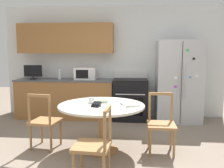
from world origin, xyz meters
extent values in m
plane|color=gray|center=(0.00, 0.00, 0.00)|extent=(14.00, 14.00, 0.00)
cube|color=silver|center=(0.00, 2.65, 1.30)|extent=(5.20, 0.10, 2.60)
cube|color=#936033|center=(-1.09, 2.43, 1.84)|extent=(2.22, 0.34, 0.68)
cube|color=#936033|center=(-1.09, 2.29, 0.43)|extent=(2.22, 0.62, 0.86)
cube|color=#4C4C51|center=(-1.09, 2.29, 0.88)|extent=(2.25, 0.64, 0.03)
cube|color=#B2B5BA|center=(1.48, 2.23, 0.89)|extent=(0.96, 0.71, 1.78)
cube|color=#333333|center=(1.48, 1.87, 0.89)|extent=(0.01, 0.01, 1.71)
cylinder|color=silver|center=(1.43, 1.86, 0.93)|extent=(0.02, 0.02, 0.75)
cylinder|color=silver|center=(1.53, 1.86, 0.93)|extent=(0.02, 0.02, 0.75)
cube|color=purple|center=(1.36, 1.87, 0.82)|extent=(0.06, 0.01, 0.04)
cube|color=#338CD8|center=(1.65, 1.87, 1.02)|extent=(0.04, 0.01, 0.03)
cube|color=white|center=(1.37, 1.87, 1.00)|extent=(0.06, 0.02, 0.05)
cube|color=#3FB259|center=(1.58, 1.87, 1.56)|extent=(0.06, 0.01, 0.05)
cube|color=white|center=(1.78, 1.87, 1.04)|extent=(0.06, 0.02, 0.05)
cube|color=black|center=(1.71, 1.87, 1.39)|extent=(0.06, 0.02, 0.04)
cube|color=black|center=(0.43, 2.26, 0.45)|extent=(0.76, 0.64, 0.90)
cube|color=black|center=(0.43, 1.94, 0.36)|extent=(0.55, 0.01, 0.40)
cylinder|color=silver|center=(0.43, 1.91, 0.63)|extent=(0.63, 0.02, 0.02)
cube|color=black|center=(0.43, 2.26, 0.91)|extent=(0.76, 0.64, 0.02)
cube|color=white|center=(0.43, 2.55, 1.00)|extent=(0.76, 0.06, 0.16)
cube|color=white|center=(-0.61, 2.32, 1.04)|extent=(0.48, 0.37, 0.27)
cube|color=black|center=(-0.65, 2.13, 1.04)|extent=(0.28, 0.01, 0.19)
cube|color=silver|center=(-0.44, 2.13, 1.04)|extent=(0.10, 0.01, 0.20)
cylinder|color=black|center=(-1.83, 2.25, 0.91)|extent=(0.16, 0.16, 0.02)
cylinder|color=black|center=(-1.83, 2.25, 0.94)|extent=(0.03, 0.03, 0.04)
cube|color=black|center=(-1.83, 2.25, 1.09)|extent=(0.42, 0.05, 0.27)
cylinder|color=silver|center=(-1.22, 2.29, 0.99)|extent=(0.07, 0.07, 0.19)
cylinder|color=silver|center=(-1.22, 2.29, 1.12)|extent=(0.03, 0.03, 0.07)
cylinder|color=#262626|center=(-1.22, 2.29, 1.17)|extent=(0.03, 0.03, 0.01)
cylinder|color=beige|center=(0.01, 0.36, 0.72)|extent=(1.32, 1.32, 0.03)
cylinder|color=#9E7042|center=(0.01, 0.36, 0.36)|extent=(0.11, 0.11, 0.68)
cylinder|color=#9E7042|center=(0.01, 0.36, 0.01)|extent=(0.52, 0.52, 0.03)
cube|color=#9E7042|center=(-0.90, 0.42, 0.43)|extent=(0.47, 0.47, 0.04)
cylinder|color=#9E7042|center=(-1.04, 0.62, 0.21)|extent=(0.04, 0.04, 0.41)
cylinder|color=#9E7042|center=(-0.70, 0.57, 0.21)|extent=(0.04, 0.04, 0.41)
cylinder|color=#9E7042|center=(-1.09, 0.28, 0.21)|extent=(0.04, 0.04, 0.41)
cylinder|color=#9E7042|center=(-0.75, 0.23, 0.21)|extent=(0.04, 0.04, 0.41)
cylinder|color=#9E7042|center=(-1.09, 0.26, 0.68)|extent=(0.04, 0.04, 0.45)
cylinder|color=#9E7042|center=(-0.75, 0.21, 0.68)|extent=(0.04, 0.04, 0.45)
cube|color=#9E7042|center=(-0.92, 0.24, 0.88)|extent=(0.35, 0.08, 0.04)
cube|color=#9E7042|center=(0.92, 0.38, 0.43)|extent=(0.43, 0.43, 0.04)
cylinder|color=#9E7042|center=(1.09, 0.20, 0.21)|extent=(0.04, 0.04, 0.41)
cylinder|color=#9E7042|center=(0.75, 0.21, 0.21)|extent=(0.04, 0.04, 0.41)
cylinder|color=#9E7042|center=(1.10, 0.55, 0.21)|extent=(0.04, 0.04, 0.41)
cylinder|color=#9E7042|center=(0.75, 0.55, 0.21)|extent=(0.04, 0.04, 0.41)
cylinder|color=#9E7042|center=(1.10, 0.56, 0.68)|extent=(0.04, 0.04, 0.45)
cylinder|color=#9E7042|center=(0.75, 0.57, 0.68)|extent=(0.04, 0.04, 0.45)
cube|color=#9E7042|center=(0.92, 0.56, 0.88)|extent=(0.34, 0.04, 0.04)
cube|color=#9E7042|center=(0.01, -0.55, 0.43)|extent=(0.45, 0.45, 0.04)
cylinder|color=#9E7042|center=(-0.15, -0.37, 0.21)|extent=(0.04, 0.04, 0.41)
cylinder|color=#9E7042|center=(0.20, -0.39, 0.21)|extent=(0.04, 0.04, 0.41)
cylinder|color=#9E7042|center=(0.19, -0.73, 0.68)|extent=(0.04, 0.04, 0.45)
cylinder|color=#9E7042|center=(0.21, -0.39, 0.68)|extent=(0.04, 0.04, 0.45)
cube|color=#9E7042|center=(0.20, -0.56, 0.88)|extent=(0.06, 0.35, 0.04)
cylinder|color=silver|center=(-0.16, 0.45, 0.78)|extent=(0.09, 0.09, 0.09)
cylinder|color=#8C4C99|center=(-0.16, 0.45, 0.76)|extent=(0.08, 0.08, 0.05)
cylinder|color=beige|center=(0.01, 0.48, 0.76)|extent=(0.18, 0.07, 0.05)
cube|color=black|center=(-0.05, 0.21, 0.75)|extent=(0.14, 0.13, 0.03)
cube|color=black|center=(-0.04, 0.23, 0.77)|extent=(0.15, 0.13, 0.06)
cube|color=white|center=(0.44, 0.37, 0.74)|extent=(0.29, 0.35, 0.01)
cube|color=beige|center=(0.44, 0.37, 0.75)|extent=(0.31, 0.36, 0.01)
cube|color=silver|center=(0.44, 0.37, 0.75)|extent=(0.33, 0.36, 0.01)
camera|label=1|loc=(0.50, -3.33, 1.53)|focal=40.00mm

